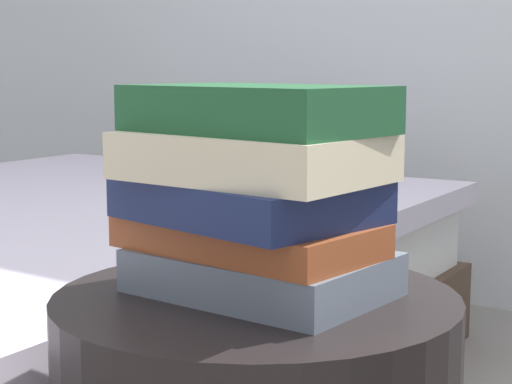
# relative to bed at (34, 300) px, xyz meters

# --- Properties ---
(bed) EXTENTS (1.64, 2.08, 0.62)m
(bed) POSITION_rel_bed_xyz_m (0.00, 0.00, 0.00)
(bed) COLOR #4C3828
(bed) RESTS_ON ground_plane
(book_slate) EXTENTS (0.27, 0.19, 0.05)m
(book_slate) POSITION_rel_bed_xyz_m (1.06, -0.59, 0.33)
(book_slate) COLOR slate
(book_slate) RESTS_ON side_table
(book_rust) EXTENTS (0.29, 0.18, 0.04)m
(book_rust) POSITION_rel_bed_xyz_m (1.05, -0.60, 0.37)
(book_rust) COLOR #994723
(book_rust) RESTS_ON book_slate
(book_navy) EXTENTS (0.28, 0.23, 0.04)m
(book_navy) POSITION_rel_bed_xyz_m (1.06, -0.60, 0.41)
(book_navy) COLOR #19234C
(book_navy) RESTS_ON book_rust
(book_cream) EXTENTS (0.27, 0.19, 0.05)m
(book_cream) POSITION_rel_bed_xyz_m (1.06, -0.61, 0.46)
(book_cream) COLOR beige
(book_cream) RESTS_ON book_navy
(book_forest) EXTENTS (0.28, 0.19, 0.05)m
(book_forest) POSITION_rel_bed_xyz_m (1.06, -0.60, 0.51)
(book_forest) COLOR #1E512D
(book_forest) RESTS_ON book_cream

